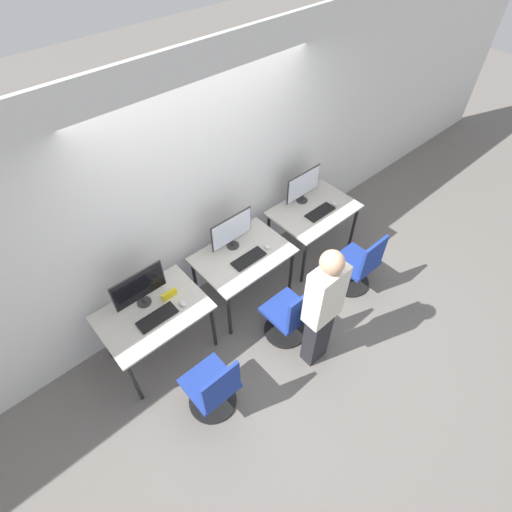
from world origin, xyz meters
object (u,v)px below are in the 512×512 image
at_px(monitor_left, 139,288).
at_px(keyboard_center, 249,259).
at_px(mouse_center, 267,247).
at_px(monitor_right, 303,185).
at_px(office_chair_center, 290,317).
at_px(mouse_left, 182,303).
at_px(keyboard_right, 320,212).
at_px(mouse_right, 335,204).
at_px(keyboard_left, 157,317).
at_px(office_chair_left, 214,390).
at_px(monitor_center, 232,230).
at_px(person_center, 323,307).
at_px(office_chair_right, 358,267).

distance_m(monitor_left, keyboard_center, 1.20).
xyz_separation_m(mouse_center, monitor_right, (0.88, 0.32, 0.22)).
distance_m(office_chair_center, monitor_right, 1.62).
relative_size(mouse_left, keyboard_right, 0.23).
bearing_deg(mouse_right, keyboard_left, 179.69).
xyz_separation_m(keyboard_left, mouse_center, (1.42, -0.01, 0.01)).
bearing_deg(keyboard_left, keyboard_right, 0.07).
bearing_deg(office_chair_center, office_chair_left, -174.52).
xyz_separation_m(monitor_left, monitor_center, (1.15, 0.03, 0.00)).
bearing_deg(monitor_center, monitor_right, 1.97).
distance_m(mouse_left, person_center, 1.36).
xyz_separation_m(office_chair_center, office_chair_right, (1.11, -0.03, 0.00)).
relative_size(office_chair_center, mouse_right, 9.60).
height_order(keyboard_left, person_center, person_center).
bearing_deg(mouse_left, keyboard_left, 174.43).
height_order(mouse_center, monitor_right, monitor_right).
xyz_separation_m(keyboard_left, person_center, (1.18, -1.03, 0.14)).
bearing_deg(keyboard_right, office_chair_right, -92.52).
distance_m(mouse_right, office_chair_right, 0.84).
bearing_deg(mouse_left, person_center, -47.67).
xyz_separation_m(mouse_left, office_chair_right, (2.00, -0.67, -0.40)).
bearing_deg(monitor_center, keyboard_right, -13.14).
height_order(mouse_left, office_chair_center, office_chair_center).
bearing_deg(monitor_center, person_center, -88.62).
height_order(keyboard_center, mouse_center, mouse_center).
relative_size(mouse_right, office_chair_right, 0.10).
bearing_deg(mouse_left, keyboard_center, 1.49).
bearing_deg(office_chair_center, mouse_right, 25.05).
distance_m(office_chair_center, office_chair_right, 1.11).
relative_size(office_chair_left, mouse_center, 9.60).
bearing_deg(mouse_left, office_chair_center, -35.32).
bearing_deg(office_chair_left, mouse_center, 29.10).
relative_size(keyboard_right, mouse_right, 4.37).
bearing_deg(office_chair_center, monitor_center, 90.97).
bearing_deg(keyboard_right, person_center, -137.40).
relative_size(monitor_right, office_chair_right, 0.63).
xyz_separation_m(monitor_center, office_chair_center, (0.02, -0.93, -0.62)).
relative_size(office_chair_center, keyboard_right, 2.20).
distance_m(keyboard_left, mouse_center, 1.42).
height_order(keyboard_center, keyboard_right, same).
distance_m(mouse_center, office_chair_right, 1.17).
relative_size(person_center, keyboard_right, 4.13).
relative_size(mouse_left, person_center, 0.06).
relative_size(keyboard_center, office_chair_right, 0.45).
xyz_separation_m(keyboard_center, person_center, (0.03, -1.02, 0.14)).
xyz_separation_m(monitor_right, office_chair_right, (-0.03, -1.01, -0.62)).
bearing_deg(office_chair_left, monitor_right, 25.61).
relative_size(mouse_left, office_chair_left, 0.10).
bearing_deg(monitor_center, keyboard_center, -90.00).
bearing_deg(keyboard_left, mouse_left, -5.57).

